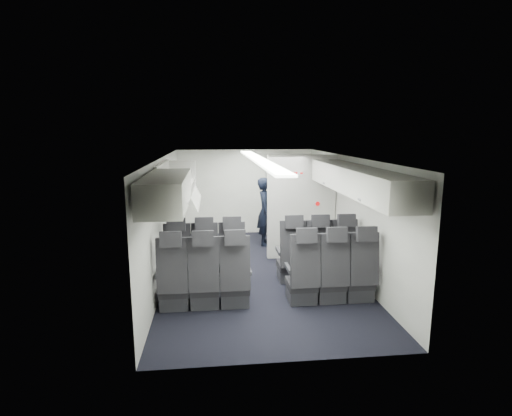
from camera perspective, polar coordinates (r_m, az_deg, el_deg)
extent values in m
cube|color=black|center=(7.60, 0.33, -9.15)|extent=(3.40, 6.00, 0.01)
cube|color=white|center=(7.15, 0.35, 7.28)|extent=(3.40, 6.00, 0.01)
cube|color=silver|center=(10.24, -1.57, 2.32)|extent=(3.40, 0.01, 2.15)
cube|color=silver|center=(4.44, 4.80, -9.23)|extent=(3.40, 0.01, 2.15)
cube|color=silver|center=(7.31, -13.02, -1.44)|extent=(0.01, 6.00, 2.15)
cube|color=silver|center=(7.68, 13.05, -0.85)|extent=(0.01, 6.00, 2.15)
cube|color=white|center=(7.16, 0.35, 6.96)|extent=(0.25, 5.52, 0.03)
cube|color=#242326|center=(7.07, -10.89, -8.57)|extent=(0.44, 0.46, 0.12)
cube|color=#2D2D33|center=(7.12, -10.84, -9.78)|extent=(0.42, 0.42, 0.22)
cube|color=#242326|center=(6.72, -11.17, -5.57)|extent=(0.44, 0.20, 0.80)
cube|color=#242326|center=(6.57, -11.34, -2.35)|extent=(0.30, 0.12, 0.23)
cube|color=#2D2D33|center=(6.97, -12.80, -6.49)|extent=(0.05, 0.40, 0.06)
cube|color=#2D2D33|center=(6.94, -9.17, -6.45)|extent=(0.05, 0.40, 0.06)
cube|color=#242326|center=(7.04, -7.20, -8.52)|extent=(0.44, 0.46, 0.12)
cube|color=#2D2D33|center=(7.10, -7.17, -9.74)|extent=(0.42, 0.42, 0.22)
cube|color=#242326|center=(6.70, -7.32, -5.51)|extent=(0.44, 0.20, 0.80)
cube|color=#242326|center=(6.55, -7.41, -2.27)|extent=(0.30, 0.12, 0.23)
cube|color=#2D2D33|center=(6.93, -9.09, -6.45)|extent=(0.05, 0.40, 0.06)
cube|color=#2D2D33|center=(6.92, -5.43, -6.38)|extent=(0.05, 0.40, 0.06)
cube|color=#242326|center=(7.05, -3.50, -8.44)|extent=(0.44, 0.46, 0.12)
cube|color=#2D2D33|center=(7.10, -3.48, -9.66)|extent=(0.42, 0.42, 0.22)
cube|color=#242326|center=(6.70, -3.45, -5.43)|extent=(0.44, 0.20, 0.80)
cube|color=#242326|center=(6.55, -3.47, -2.19)|extent=(0.30, 0.12, 0.23)
cube|color=#2D2D33|center=(6.93, -5.34, -6.38)|extent=(0.05, 0.40, 0.06)
cube|color=#2D2D33|center=(6.94, -1.69, -6.29)|extent=(0.05, 0.40, 0.06)
cube|color=#242326|center=(7.17, 4.92, -8.13)|extent=(0.44, 0.46, 0.12)
cube|color=#2D2D33|center=(7.22, 4.90, -9.33)|extent=(0.42, 0.42, 0.22)
cube|color=#242326|center=(6.83, 5.34, -5.15)|extent=(0.44, 0.20, 0.80)
cube|color=#242326|center=(6.68, 5.48, -1.97)|extent=(0.30, 0.12, 0.23)
cube|color=#2D2D33|center=(7.01, 3.23, -6.13)|extent=(0.05, 0.40, 0.06)
cube|color=#2D2D33|center=(7.10, 6.76, -5.98)|extent=(0.05, 0.40, 0.06)
cube|color=#242326|center=(7.26, 8.44, -7.95)|extent=(0.44, 0.46, 0.12)
cube|color=#2D2D33|center=(7.32, 8.41, -9.13)|extent=(0.42, 0.42, 0.22)
cube|color=#242326|center=(6.93, 9.00, -5.00)|extent=(0.44, 0.20, 0.80)
cube|color=#242326|center=(6.78, 9.21, -1.86)|extent=(0.30, 0.12, 0.23)
cube|color=#2D2D33|center=(7.10, 6.84, -5.98)|extent=(0.05, 0.40, 0.06)
cube|color=#2D2D33|center=(7.21, 10.27, -5.81)|extent=(0.05, 0.40, 0.06)
cube|color=#242326|center=(7.39, 11.85, -7.74)|extent=(0.44, 0.46, 0.12)
cube|color=#2D2D33|center=(7.44, 11.80, -8.91)|extent=(0.42, 0.42, 0.22)
cube|color=#242326|center=(7.06, 12.54, -4.83)|extent=(0.44, 0.20, 0.80)
cube|color=#242326|center=(6.91, 12.81, -1.75)|extent=(0.30, 0.12, 0.23)
cube|color=#2D2D33|center=(7.21, 10.34, -5.81)|extent=(0.05, 0.40, 0.06)
cube|color=#2D2D33|center=(7.35, 13.65, -5.63)|extent=(0.05, 0.40, 0.06)
cube|color=#242326|center=(6.23, -11.55, -11.31)|extent=(0.44, 0.46, 0.12)
cube|color=#2D2D33|center=(6.29, -11.49, -12.66)|extent=(0.42, 0.42, 0.22)
cube|color=#242326|center=(5.87, -11.91, -8.05)|extent=(0.44, 0.20, 0.80)
cube|color=#242326|center=(5.70, -12.12, -4.40)|extent=(0.30, 0.12, 0.23)
cube|color=#2D2D33|center=(6.13, -13.75, -8.99)|extent=(0.05, 0.40, 0.06)
cube|color=#2D2D33|center=(6.08, -9.59, -8.97)|extent=(0.05, 0.40, 0.06)
cube|color=#242326|center=(6.20, -7.33, -11.28)|extent=(0.44, 0.46, 0.12)
cube|color=#2D2D33|center=(6.26, -7.29, -12.63)|extent=(0.42, 0.42, 0.22)
cube|color=#242326|center=(5.84, -7.47, -8.00)|extent=(0.44, 0.20, 0.80)
cube|color=#242326|center=(5.67, -7.58, -4.34)|extent=(0.30, 0.12, 0.23)
cube|color=#2D2D33|center=(6.08, -9.49, -8.97)|extent=(0.05, 0.40, 0.06)
cube|color=#2D2D33|center=(6.07, -5.30, -8.90)|extent=(0.05, 0.40, 0.06)
cube|color=#242326|center=(6.21, -3.09, -11.18)|extent=(0.44, 0.46, 0.12)
cube|color=#2D2D33|center=(6.27, -3.07, -12.54)|extent=(0.42, 0.42, 0.22)
cube|color=#242326|center=(5.84, -3.01, -7.90)|extent=(0.44, 0.20, 0.80)
cube|color=#242326|center=(5.68, -3.03, -4.24)|extent=(0.30, 0.12, 0.23)
cube|color=#2D2D33|center=(6.07, -5.20, -8.90)|extent=(0.05, 0.40, 0.06)
cube|color=#2D2D33|center=(6.09, -1.01, -8.78)|extent=(0.05, 0.40, 0.06)
cube|color=#242326|center=(6.34, 6.51, -10.75)|extent=(0.44, 0.46, 0.12)
cube|color=#2D2D33|center=(6.40, 6.47, -12.08)|extent=(0.42, 0.42, 0.22)
cube|color=#242326|center=(5.99, 7.06, -7.51)|extent=(0.44, 0.20, 0.80)
cube|color=#242326|center=(5.83, 7.26, -3.92)|extent=(0.30, 0.12, 0.23)
cube|color=#2D2D33|center=(6.17, 4.61, -8.55)|extent=(0.05, 0.40, 0.06)
cube|color=#2D2D33|center=(6.27, 8.61, -8.34)|extent=(0.05, 0.40, 0.06)
cube|color=#242326|center=(6.45, 10.48, -10.48)|extent=(0.44, 0.46, 0.12)
cube|color=#2D2D33|center=(6.51, 10.43, -11.79)|extent=(0.42, 0.42, 0.22)
cube|color=#242326|center=(6.10, 11.21, -7.27)|extent=(0.44, 0.20, 0.80)
cube|color=#242326|center=(5.94, 11.50, -3.75)|extent=(0.30, 0.12, 0.23)
cube|color=#2D2D33|center=(6.27, 8.69, -8.33)|extent=(0.05, 0.40, 0.06)
cube|color=#2D2D33|center=(6.39, 12.55, -8.09)|extent=(0.05, 0.40, 0.06)
cube|color=#242326|center=(6.59, 14.29, -10.18)|extent=(0.44, 0.46, 0.12)
cube|color=#2D2D33|center=(6.65, 14.22, -11.46)|extent=(0.42, 0.42, 0.22)
cube|color=#242326|center=(6.25, 15.18, -7.02)|extent=(0.44, 0.20, 0.80)
cube|color=#242326|center=(6.09, 15.54, -3.58)|extent=(0.30, 0.12, 0.23)
cube|color=#2D2D33|center=(6.40, 12.63, -8.08)|extent=(0.05, 0.40, 0.06)
cube|color=#2D2D33|center=(6.55, 16.32, -7.81)|extent=(0.05, 0.40, 0.06)
cube|color=silver|center=(5.18, -12.64, 2.41)|extent=(0.52, 1.80, 0.40)
cylinder|color=slate|center=(5.18, -9.82, 0.73)|extent=(0.04, 0.10, 0.04)
cube|color=#9E9E93|center=(6.93, -11.00, 2.89)|extent=(0.52, 1.70, 0.04)
cube|color=silver|center=(6.94, -13.21, 4.48)|extent=(0.06, 1.70, 0.44)
cube|color=silver|center=(6.09, -11.70, 3.68)|extent=(0.52, 0.04, 0.40)
cube|color=silver|center=(7.73, -10.56, 5.21)|extent=(0.52, 0.04, 0.40)
cube|color=silver|center=(6.93, -8.91, 2.04)|extent=(0.21, 1.61, 0.38)
cube|color=silver|center=(5.60, 17.16, 2.81)|extent=(0.52, 1.80, 0.40)
cylinder|color=slate|center=(5.53, 14.68, 1.17)|extent=(0.04, 0.10, 0.04)
cube|color=silver|center=(7.23, 11.71, 4.79)|extent=(0.52, 1.70, 0.40)
cylinder|color=slate|center=(7.18, 9.75, 3.53)|extent=(0.04, 0.10, 0.04)
cube|color=silver|center=(8.24, 6.49, 0.15)|extent=(1.40, 0.12, 2.13)
cube|color=white|center=(8.04, 5.81, 4.98)|extent=(0.24, 0.01, 0.10)
cube|color=red|center=(8.02, 5.47, 4.97)|extent=(0.13, 0.01, 0.04)
cube|color=red|center=(8.05, 6.52, 4.97)|extent=(0.05, 0.01, 0.03)
cylinder|color=white|center=(8.23, 8.78, 0.62)|extent=(0.11, 0.01, 0.11)
cylinder|color=red|center=(8.23, 8.80, 0.61)|extent=(0.09, 0.01, 0.09)
cube|color=#939399|center=(10.11, 3.94, 1.47)|extent=(0.85, 0.50, 1.90)
cube|color=#3F3F42|center=(9.94, 4.17, -1.34)|extent=(0.80, 0.01, 0.02)
cube|color=#3F3F42|center=(9.85, 4.21, 1.51)|extent=(0.80, 0.01, 0.02)
cube|color=#3F3F42|center=(9.78, 4.25, 4.40)|extent=(0.80, 0.01, 0.02)
cube|color=silver|center=(8.84, -11.45, -0.09)|extent=(0.10, 0.92, 1.86)
cylinder|color=black|center=(8.75, -11.18, 3.13)|extent=(0.03, 0.22, 0.22)
cube|color=gold|center=(9.12, -10.92, 0.58)|extent=(0.02, 0.10, 0.75)
cylinder|color=white|center=(8.05, -12.23, 1.34)|extent=(0.01, 0.11, 0.11)
cylinder|color=red|center=(8.05, -12.15, 1.34)|extent=(0.01, 0.09, 0.09)
imported|color=black|center=(9.20, 1.34, -0.50)|extent=(0.48, 0.63, 1.57)
cube|color=black|center=(7.13, -11.02, 4.36)|extent=(0.42, 0.33, 0.23)
cube|color=white|center=(9.13, 2.57, 1.22)|extent=(0.21, 0.07, 0.15)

